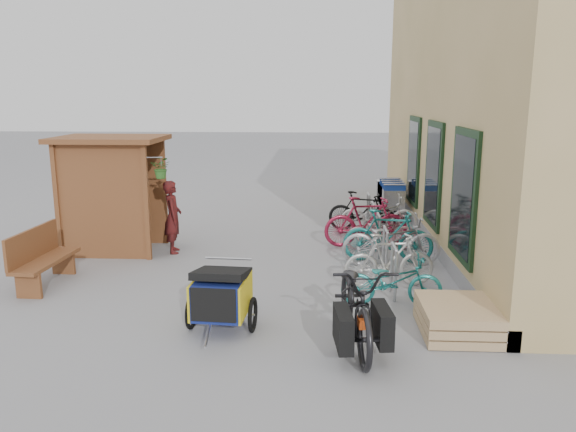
{
  "coord_description": "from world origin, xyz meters",
  "views": [
    {
      "loc": [
        1.05,
        -8.79,
        3.25
      ],
      "look_at": [
        0.5,
        1.5,
        1.0
      ],
      "focal_mm": 35.0,
      "sensor_mm": 36.0,
      "label": 1
    }
  ],
  "objects_px": {
    "bike_4": "(382,232)",
    "bike_6": "(378,215)",
    "kiosk": "(108,178)",
    "cargo_bike": "(357,302)",
    "bench": "(41,257)",
    "bike_5": "(366,222)",
    "bike_3": "(388,236)",
    "bike_7": "(362,212)",
    "child_trailer": "(221,294)",
    "bike_1": "(389,260)",
    "person_kiosk": "(173,217)",
    "pallet_stack": "(457,318)",
    "bike_0": "(392,281)",
    "shopping_carts": "(390,194)",
    "bike_2": "(391,240)"
  },
  "relations": [
    {
      "from": "bench",
      "to": "bike_5",
      "type": "xyz_separation_m",
      "value": [
        5.79,
        2.85,
        0.04
      ]
    },
    {
      "from": "person_kiosk",
      "to": "bike_6",
      "type": "xyz_separation_m",
      "value": [
        4.42,
        1.77,
        -0.28
      ]
    },
    {
      "from": "shopping_carts",
      "to": "bike_0",
      "type": "relative_size",
      "value": 1.24
    },
    {
      "from": "pallet_stack",
      "to": "bike_3",
      "type": "distance_m",
      "value": 3.38
    },
    {
      "from": "child_trailer",
      "to": "person_kiosk",
      "type": "relative_size",
      "value": 1.06
    },
    {
      "from": "shopping_carts",
      "to": "person_kiosk",
      "type": "bearing_deg",
      "value": -142.09
    },
    {
      "from": "bench",
      "to": "bike_3",
      "type": "bearing_deg",
      "value": 18.46
    },
    {
      "from": "bike_1",
      "to": "bike_3",
      "type": "bearing_deg",
      "value": -14.54
    },
    {
      "from": "child_trailer",
      "to": "bike_4",
      "type": "distance_m",
      "value": 5.04
    },
    {
      "from": "bench",
      "to": "bike_7",
      "type": "xyz_separation_m",
      "value": [
        5.79,
        4.15,
        -0.02
      ]
    },
    {
      "from": "bike_3",
      "to": "bike_5",
      "type": "distance_m",
      "value": 1.2
    },
    {
      "from": "child_trailer",
      "to": "bike_1",
      "type": "distance_m",
      "value": 3.19
    },
    {
      "from": "kiosk",
      "to": "bike_4",
      "type": "xyz_separation_m",
      "value": [
        5.69,
        0.34,
        -1.15
      ]
    },
    {
      "from": "bike_3",
      "to": "bike_5",
      "type": "xyz_separation_m",
      "value": [
        -0.33,
        1.16,
        0.02
      ]
    },
    {
      "from": "bench",
      "to": "cargo_bike",
      "type": "distance_m",
      "value": 5.65
    },
    {
      "from": "bike_1",
      "to": "cargo_bike",
      "type": "bearing_deg",
      "value": 154.31
    },
    {
      "from": "bike_5",
      "to": "bike_3",
      "type": "bearing_deg",
      "value": -172.89
    },
    {
      "from": "bike_3",
      "to": "bike_2",
      "type": "bearing_deg",
      "value": -160.99
    },
    {
      "from": "cargo_bike",
      "to": "bike_4",
      "type": "xyz_separation_m",
      "value": [
        0.84,
        4.64,
        -0.18
      ]
    },
    {
      "from": "person_kiosk",
      "to": "pallet_stack",
      "type": "bearing_deg",
      "value": -140.89
    },
    {
      "from": "bench",
      "to": "bike_7",
      "type": "height_order",
      "value": "bench"
    },
    {
      "from": "child_trailer",
      "to": "bike_1",
      "type": "bearing_deg",
      "value": 40.84
    },
    {
      "from": "bike_6",
      "to": "bike_7",
      "type": "relative_size",
      "value": 1.1
    },
    {
      "from": "person_kiosk",
      "to": "bike_7",
      "type": "distance_m",
      "value": 4.52
    },
    {
      "from": "bike_4",
      "to": "bike_0",
      "type": "bearing_deg",
      "value": 170.59
    },
    {
      "from": "bike_3",
      "to": "bike_7",
      "type": "bearing_deg",
      "value": 14.68
    },
    {
      "from": "bench",
      "to": "bike_3",
      "type": "xyz_separation_m",
      "value": [
        6.12,
        1.7,
        0.01
      ]
    },
    {
      "from": "bike_2",
      "to": "shopping_carts",
      "type": "bearing_deg",
      "value": -9.27
    },
    {
      "from": "kiosk",
      "to": "person_kiosk",
      "type": "xyz_separation_m",
      "value": [
        1.34,
        -0.07,
        -0.79
      ]
    },
    {
      "from": "child_trailer",
      "to": "bike_3",
      "type": "distance_m",
      "value": 4.32
    },
    {
      "from": "bike_0",
      "to": "bike_5",
      "type": "distance_m",
      "value": 3.53
    },
    {
      "from": "bike_4",
      "to": "bike_6",
      "type": "bearing_deg",
      "value": -8.84
    },
    {
      "from": "bike_4",
      "to": "bike_6",
      "type": "height_order",
      "value": "bike_6"
    },
    {
      "from": "bench",
      "to": "pallet_stack",
      "type": "bearing_deg",
      "value": -10.71
    },
    {
      "from": "person_kiosk",
      "to": "bike_2",
      "type": "relative_size",
      "value": 0.8
    },
    {
      "from": "pallet_stack",
      "to": "bike_1",
      "type": "bearing_deg",
      "value": 110.99
    },
    {
      "from": "pallet_stack",
      "to": "cargo_bike",
      "type": "bearing_deg",
      "value": -163.29
    },
    {
      "from": "person_kiosk",
      "to": "bike_6",
      "type": "distance_m",
      "value": 4.77
    },
    {
      "from": "shopping_carts",
      "to": "bench",
      "type": "bearing_deg",
      "value": -138.0
    },
    {
      "from": "bike_0",
      "to": "child_trailer",
      "type": "bearing_deg",
      "value": 110.93
    },
    {
      "from": "child_trailer",
      "to": "bike_4",
      "type": "height_order",
      "value": "child_trailer"
    },
    {
      "from": "bench",
      "to": "bike_3",
      "type": "relative_size",
      "value": 0.92
    },
    {
      "from": "child_trailer",
      "to": "bike_1",
      "type": "height_order",
      "value": "bike_1"
    },
    {
      "from": "bike_0",
      "to": "bike_2",
      "type": "bearing_deg",
      "value": -7.82
    },
    {
      "from": "bike_6",
      "to": "pallet_stack",
      "type": "bearing_deg",
      "value": -173.56
    },
    {
      "from": "kiosk",
      "to": "cargo_bike",
      "type": "relative_size",
      "value": 1.08
    },
    {
      "from": "bike_6",
      "to": "bike_1",
      "type": "bearing_deg",
      "value": 178.04
    },
    {
      "from": "pallet_stack",
      "to": "child_trailer",
      "type": "distance_m",
      "value": 3.29
    },
    {
      "from": "person_kiosk",
      "to": "bench",
      "type": "bearing_deg",
      "value": 127.9
    },
    {
      "from": "bike_6",
      "to": "child_trailer",
      "type": "bearing_deg",
      "value": 154.98
    }
  ]
}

